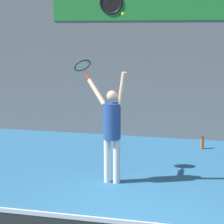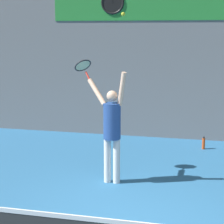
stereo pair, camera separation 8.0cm
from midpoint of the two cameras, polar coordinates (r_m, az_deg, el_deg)
back_wall at (r=10.57m, az=7.29°, el=9.69°), size 18.00×0.10×5.00m
sponsor_banner at (r=10.53m, az=7.40°, el=15.13°), size 5.94×0.02×0.91m
scoreboard_clock at (r=10.73m, az=-0.36°, el=15.15°), size 0.61×0.06×0.61m
tennis_player at (r=7.42m, az=-0.34°, el=-2.13°), size 0.85×0.50×2.09m
tennis_racket at (r=7.84m, az=-4.42°, el=6.44°), size 0.42×0.43×0.39m
tennis_ball at (r=7.06m, az=1.26°, el=13.60°), size 0.07×0.07×0.07m
water_bottle at (r=10.00m, az=12.37°, el=-4.30°), size 0.07×0.07×0.30m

